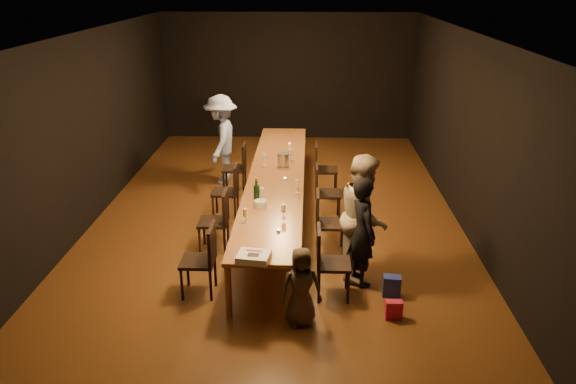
{
  "coord_description": "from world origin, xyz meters",
  "views": [
    {
      "loc": [
        0.52,
        -8.59,
        3.81
      ],
      "look_at": [
        0.24,
        -1.37,
        1.0
      ],
      "focal_mm": 35.0,
      "sensor_mm": 36.0,
      "label": 1
    }
  ],
  "objects_px": {
    "chair_right_0": "(334,263)",
    "chair_right_1": "(330,223)",
    "plate_stack": "(260,204)",
    "ice_bucket": "(283,160)",
    "chair_left_0": "(198,260)",
    "chair_left_1": "(213,221)",
    "table": "(276,179)",
    "child": "(301,287)",
    "man_blue": "(221,140)",
    "birthday_cake": "(254,257)",
    "woman_birthday": "(362,231)",
    "champagne_bottle": "(256,189)",
    "chair_left_3": "(234,168)",
    "chair_right_2": "(328,193)",
    "chair_left_2": "(225,191)",
    "chair_right_3": "(326,169)"
  },
  "relations": [
    {
      "from": "chair_right_1",
      "to": "chair_left_1",
      "type": "bearing_deg",
      "value": -90.0
    },
    {
      "from": "chair_right_0",
      "to": "chair_right_1",
      "type": "xyz_separation_m",
      "value": [
        0.0,
        1.2,
        0.0
      ]
    },
    {
      "from": "chair_right_3",
      "to": "birthday_cake",
      "type": "height_order",
      "value": "chair_right_3"
    },
    {
      "from": "chair_right_0",
      "to": "chair_left_0",
      "type": "bearing_deg",
      "value": -90.0
    },
    {
      "from": "chair_left_2",
      "to": "birthday_cake",
      "type": "height_order",
      "value": "chair_left_2"
    },
    {
      "from": "table",
      "to": "champagne_bottle",
      "type": "bearing_deg",
      "value": -101.42
    },
    {
      "from": "woman_birthday",
      "to": "birthday_cake",
      "type": "bearing_deg",
      "value": 102.29
    },
    {
      "from": "plate_stack",
      "to": "ice_bucket",
      "type": "relative_size",
      "value": 0.79
    },
    {
      "from": "chair_right_2",
      "to": "table",
      "type": "bearing_deg",
      "value": -90.0
    },
    {
      "from": "chair_left_1",
      "to": "chair_left_3",
      "type": "relative_size",
      "value": 1.0
    },
    {
      "from": "chair_right_0",
      "to": "chair_left_1",
      "type": "height_order",
      "value": "same"
    },
    {
      "from": "chair_right_1",
      "to": "chair_left_2",
      "type": "relative_size",
      "value": 1.0
    },
    {
      "from": "table",
      "to": "chair_right_3",
      "type": "bearing_deg",
      "value": 54.69
    },
    {
      "from": "chair_right_3",
      "to": "woman_birthday",
      "type": "xyz_separation_m",
      "value": [
        0.37,
        -3.24,
        0.27
      ]
    },
    {
      "from": "chair_right_2",
      "to": "champagne_bottle",
      "type": "distance_m",
      "value": 1.6
    },
    {
      "from": "chair_left_2",
      "to": "woman_birthday",
      "type": "bearing_deg",
      "value": -134.55
    },
    {
      "from": "plate_stack",
      "to": "ice_bucket",
      "type": "bearing_deg",
      "value": 82.65
    },
    {
      "from": "chair_right_0",
      "to": "chair_left_0",
      "type": "height_order",
      "value": "same"
    },
    {
      "from": "child",
      "to": "birthday_cake",
      "type": "distance_m",
      "value": 0.64
    },
    {
      "from": "chair_right_2",
      "to": "champagne_bottle",
      "type": "bearing_deg",
      "value": -44.43
    },
    {
      "from": "chair_right_1",
      "to": "chair_left_3",
      "type": "bearing_deg",
      "value": -144.69
    },
    {
      "from": "man_blue",
      "to": "chair_left_1",
      "type": "bearing_deg",
      "value": 8.12
    },
    {
      "from": "child",
      "to": "man_blue",
      "type": "bearing_deg",
      "value": 97.43
    },
    {
      "from": "chair_left_3",
      "to": "ice_bucket",
      "type": "bearing_deg",
      "value": -126.24
    },
    {
      "from": "champagne_bottle",
      "to": "ice_bucket",
      "type": "relative_size",
      "value": 1.59
    },
    {
      "from": "chair_right_3",
      "to": "child",
      "type": "xyz_separation_m",
      "value": [
        -0.4,
        -4.22,
        0.02
      ]
    },
    {
      "from": "woman_birthday",
      "to": "ice_bucket",
      "type": "bearing_deg",
      "value": 3.17
    },
    {
      "from": "table",
      "to": "man_blue",
      "type": "height_order",
      "value": "man_blue"
    },
    {
      "from": "woman_birthday",
      "to": "champagne_bottle",
      "type": "relative_size",
      "value": 4.12
    },
    {
      "from": "plate_stack",
      "to": "woman_birthday",
      "type": "bearing_deg",
      "value": -27.51
    },
    {
      "from": "child",
      "to": "champagne_bottle",
      "type": "distance_m",
      "value": 2.09
    },
    {
      "from": "table",
      "to": "child",
      "type": "relative_size",
      "value": 6.22
    },
    {
      "from": "chair_right_2",
      "to": "birthday_cake",
      "type": "xyz_separation_m",
      "value": [
        -0.94,
        -2.9,
        0.33
      ]
    },
    {
      "from": "chair_right_0",
      "to": "plate_stack",
      "type": "distance_m",
      "value": 1.5
    },
    {
      "from": "chair_left_1",
      "to": "ice_bucket",
      "type": "relative_size",
      "value": 4.16
    },
    {
      "from": "chair_left_0",
      "to": "champagne_bottle",
      "type": "height_order",
      "value": "champagne_bottle"
    },
    {
      "from": "chair_left_2",
      "to": "woman_birthday",
      "type": "xyz_separation_m",
      "value": [
        2.07,
        -2.04,
        0.27
      ]
    },
    {
      "from": "birthday_cake",
      "to": "champagne_bottle",
      "type": "distance_m",
      "value": 1.82
    },
    {
      "from": "chair_left_2",
      "to": "man_blue",
      "type": "bearing_deg",
      "value": 9.88
    },
    {
      "from": "man_blue",
      "to": "plate_stack",
      "type": "distance_m",
      "value": 3.21
    },
    {
      "from": "chair_right_0",
      "to": "chair_right_2",
      "type": "distance_m",
      "value": 2.4
    },
    {
      "from": "table",
      "to": "chair_right_1",
      "type": "relative_size",
      "value": 6.45
    },
    {
      "from": "chair_left_2",
      "to": "chair_left_3",
      "type": "bearing_deg",
      "value": 0.0
    },
    {
      "from": "man_blue",
      "to": "plate_stack",
      "type": "relative_size",
      "value": 9.68
    },
    {
      "from": "woman_birthday",
      "to": "chair_right_3",
      "type": "bearing_deg",
      "value": -14.23
    },
    {
      "from": "chair_left_1",
      "to": "man_blue",
      "type": "xyz_separation_m",
      "value": [
        -0.3,
        2.92,
        0.39
      ]
    },
    {
      "from": "table",
      "to": "chair_left_0",
      "type": "bearing_deg",
      "value": -109.5
    },
    {
      "from": "chair_left_0",
      "to": "woman_birthday",
      "type": "xyz_separation_m",
      "value": [
        2.07,
        0.36,
        0.27
      ]
    },
    {
      "from": "table",
      "to": "birthday_cake",
      "type": "height_order",
      "value": "birthday_cake"
    },
    {
      "from": "chair_right_1",
      "to": "chair_left_3",
      "type": "height_order",
      "value": "same"
    }
  ]
}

